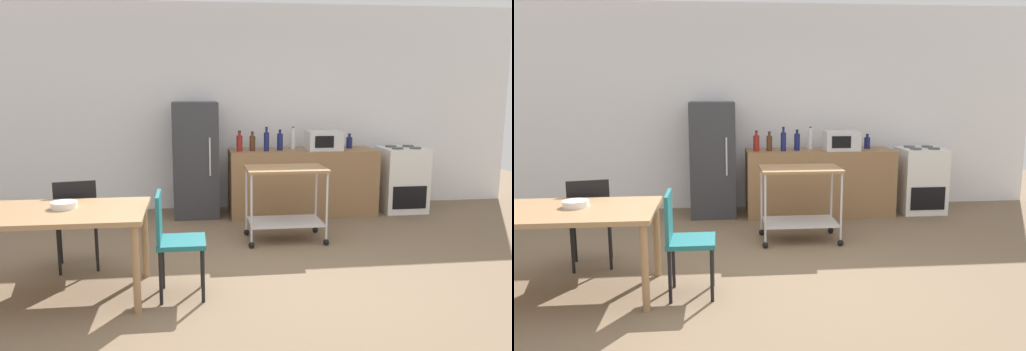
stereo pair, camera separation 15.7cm
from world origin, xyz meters
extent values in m
plane|color=brown|center=(0.00, 0.00, 0.00)|extent=(12.00, 12.00, 0.00)
cube|color=white|center=(0.00, 3.20, 1.45)|extent=(8.40, 0.12, 2.90)
cube|color=olive|center=(0.90, 2.60, 0.45)|extent=(2.00, 0.64, 0.90)
cube|color=#A37A51|center=(-1.74, 0.04, 0.73)|extent=(1.50, 0.90, 0.04)
cylinder|color=#A37A51|center=(-1.05, -0.35, 0.35)|extent=(0.06, 0.06, 0.71)
cylinder|color=#A37A51|center=(-1.05, 0.43, 0.35)|extent=(0.06, 0.06, 0.71)
cube|color=black|center=(-1.72, 0.77, 0.47)|extent=(0.47, 0.47, 0.04)
cube|color=black|center=(-1.69, 0.59, 0.69)|extent=(0.38, 0.10, 0.40)
cylinder|color=black|center=(-1.59, 0.97, 0.23)|extent=(0.03, 0.03, 0.45)
cylinder|color=black|center=(-1.92, 0.90, 0.23)|extent=(0.03, 0.03, 0.45)
cylinder|color=black|center=(-1.52, 0.64, 0.23)|extent=(0.03, 0.03, 0.45)
cylinder|color=black|center=(-1.86, 0.57, 0.23)|extent=(0.03, 0.03, 0.45)
cube|color=#1E666B|center=(-0.71, -0.05, 0.47)|extent=(0.40, 0.40, 0.04)
cube|color=#1E666B|center=(-0.89, -0.05, 0.69)|extent=(0.03, 0.38, 0.40)
cylinder|color=black|center=(-0.54, -0.22, 0.23)|extent=(0.03, 0.03, 0.45)
cylinder|color=black|center=(-0.54, 0.12, 0.23)|extent=(0.03, 0.03, 0.45)
cylinder|color=black|center=(-0.88, -0.22, 0.23)|extent=(0.03, 0.03, 0.45)
cylinder|color=black|center=(-0.88, 0.12, 0.23)|extent=(0.03, 0.03, 0.45)
cube|color=white|center=(2.35, 2.62, 0.45)|extent=(0.60, 0.60, 0.90)
cube|color=black|center=(2.35, 2.32, 0.25)|extent=(0.48, 0.01, 0.32)
cylinder|color=#47474C|center=(2.22, 2.50, 0.91)|extent=(0.16, 0.16, 0.02)
cylinder|color=#47474C|center=(2.48, 2.50, 0.91)|extent=(0.16, 0.16, 0.02)
cylinder|color=#47474C|center=(2.22, 2.74, 0.91)|extent=(0.16, 0.16, 0.02)
cylinder|color=#47474C|center=(2.48, 2.74, 0.91)|extent=(0.16, 0.16, 0.02)
cube|color=#333338|center=(-0.55, 2.70, 0.78)|extent=(0.60, 0.60, 1.55)
cylinder|color=silver|center=(-0.37, 2.39, 0.85)|extent=(0.02, 0.02, 0.50)
cube|color=olive|center=(0.44, 1.40, 0.83)|extent=(0.90, 0.56, 0.03)
cube|color=silver|center=(0.44, 1.40, 0.22)|extent=(0.83, 0.52, 0.02)
cylinder|color=silver|center=(0.02, 1.15, 0.45)|extent=(0.02, 0.02, 0.76)
sphere|color=black|center=(0.02, 1.15, 0.04)|extent=(0.07, 0.07, 0.07)
cylinder|color=silver|center=(0.86, 1.15, 0.45)|extent=(0.02, 0.02, 0.76)
sphere|color=black|center=(0.86, 1.15, 0.04)|extent=(0.07, 0.07, 0.07)
cylinder|color=silver|center=(0.02, 1.65, 0.45)|extent=(0.02, 0.02, 0.76)
sphere|color=black|center=(0.02, 1.65, 0.04)|extent=(0.07, 0.07, 0.07)
cylinder|color=silver|center=(0.86, 1.65, 0.45)|extent=(0.02, 0.02, 0.76)
sphere|color=black|center=(0.86, 1.65, 0.04)|extent=(0.07, 0.07, 0.07)
cylinder|color=maroon|center=(0.03, 2.53, 1.00)|extent=(0.08, 0.08, 0.21)
cylinder|color=maroon|center=(0.03, 2.53, 1.14)|extent=(0.04, 0.04, 0.05)
cylinder|color=black|center=(0.03, 2.53, 1.17)|extent=(0.04, 0.04, 0.01)
cylinder|color=#4C2D19|center=(0.21, 2.56, 1.00)|extent=(0.08, 0.08, 0.20)
cylinder|color=#4C2D19|center=(0.21, 2.56, 1.12)|extent=(0.03, 0.03, 0.05)
cylinder|color=black|center=(0.21, 2.56, 1.15)|extent=(0.04, 0.04, 0.01)
cylinder|color=navy|center=(0.39, 2.50, 1.02)|extent=(0.07, 0.07, 0.25)
cylinder|color=navy|center=(0.39, 2.50, 1.18)|extent=(0.03, 0.03, 0.06)
cylinder|color=black|center=(0.39, 2.50, 1.22)|extent=(0.04, 0.04, 0.01)
cylinder|color=navy|center=(0.58, 2.57, 1.01)|extent=(0.08, 0.08, 0.23)
cylinder|color=navy|center=(0.58, 2.57, 1.15)|extent=(0.04, 0.04, 0.04)
cylinder|color=black|center=(0.58, 2.57, 1.17)|extent=(0.04, 0.04, 0.01)
cylinder|color=silver|center=(0.78, 2.67, 1.03)|extent=(0.07, 0.07, 0.26)
cylinder|color=silver|center=(0.78, 2.67, 1.18)|extent=(0.03, 0.03, 0.04)
cylinder|color=black|center=(0.78, 2.67, 1.20)|extent=(0.03, 0.03, 0.01)
cube|color=silver|center=(1.18, 2.51, 1.03)|extent=(0.46, 0.34, 0.26)
cube|color=black|center=(1.14, 2.33, 1.03)|extent=(0.25, 0.01, 0.16)
cylinder|color=navy|center=(1.58, 2.66, 0.98)|extent=(0.08, 0.08, 0.16)
cylinder|color=navy|center=(1.58, 2.66, 1.07)|extent=(0.04, 0.04, 0.04)
cylinder|color=black|center=(1.58, 2.66, 1.10)|extent=(0.04, 0.04, 0.01)
cylinder|color=white|center=(-1.67, 0.12, 0.78)|extent=(0.22, 0.22, 0.05)
camera|label=1|loc=(-0.62, -4.20, 1.75)|focal=35.86mm
camera|label=2|loc=(-0.46, -4.22, 1.75)|focal=35.86mm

